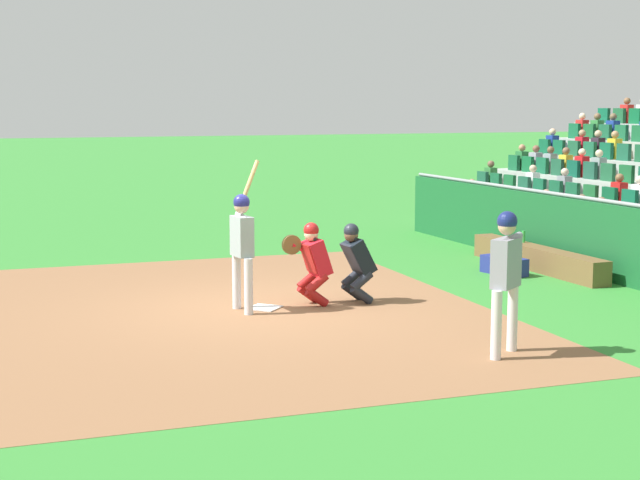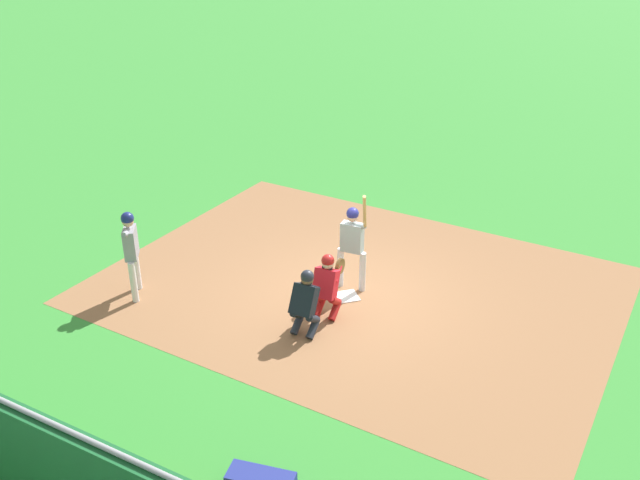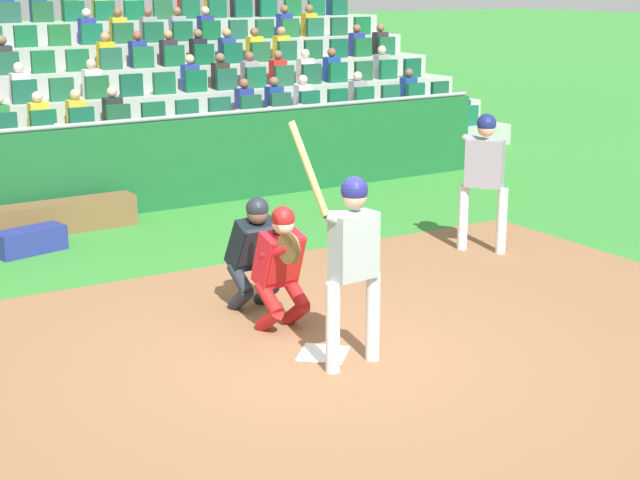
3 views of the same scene
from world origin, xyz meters
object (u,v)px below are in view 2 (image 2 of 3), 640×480
Objects in this scene: home_plate_marker at (347,296)px; on_deck_batter at (131,245)px; batter_at_plate at (353,239)px; catcher_crouching at (328,282)px; home_plate_umpire at (305,300)px.

home_plate_marker is 0.25× the size of on_deck_batter.
batter_at_plate is 1.72× the size of catcher_crouching.
home_plate_umpire is at bearing -90.63° from batter_at_plate.
on_deck_batter is (-3.62, -2.27, -0.00)m from batter_at_plate.
catcher_crouching is at bearing -91.04° from home_plate_marker.
on_deck_batter reaches higher than home_plate_marker.
catcher_crouching is 0.70m from home_plate_umpire.
catcher_crouching reaches higher than home_plate_umpire.
on_deck_batter is at bearing -173.26° from home_plate_umpire.
batter_at_plate reaches higher than home_plate_marker.
batter_at_plate is at bearing 89.37° from home_plate_umpire.
catcher_crouching is 3.87m from on_deck_batter.
catcher_crouching is at bearing 17.01° from on_deck_batter.
home_plate_marker is 0.35× the size of home_plate_umpire.
catcher_crouching is 1.03× the size of home_plate_umpire.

